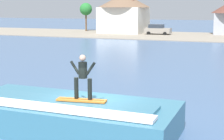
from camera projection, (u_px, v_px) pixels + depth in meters
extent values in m
plane|color=#3F5B81|center=(93.00, 127.00, 13.97)|extent=(260.00, 260.00, 0.00)
cube|color=teal|center=(68.00, 116.00, 13.55)|extent=(8.38, 3.59, 1.11)
cube|color=teal|center=(61.00, 103.00, 13.03)|extent=(7.13, 1.62, 0.12)
cube|color=white|center=(51.00, 107.00, 12.37)|extent=(7.54, 0.65, 0.12)
cube|color=orange|center=(81.00, 100.00, 13.02)|extent=(1.91, 0.68, 0.06)
cube|color=black|center=(81.00, 99.00, 13.01)|extent=(1.71, 0.30, 0.01)
cylinder|color=black|center=(76.00, 88.00, 13.09)|extent=(0.16, 0.16, 0.79)
cylinder|color=black|center=(90.00, 89.00, 12.89)|extent=(0.16, 0.16, 0.79)
cylinder|color=black|center=(83.00, 70.00, 12.87)|extent=(0.32, 0.32, 0.59)
sphere|color=tan|center=(83.00, 58.00, 12.79)|extent=(0.24, 0.24, 0.24)
cylinder|color=black|center=(75.00, 68.00, 12.97)|extent=(0.40, 0.10, 0.51)
cylinder|color=black|center=(91.00, 69.00, 12.74)|extent=(0.40, 0.10, 0.51)
cube|color=gray|center=(214.00, 37.00, 56.72)|extent=(120.00, 18.57, 0.11)
cube|color=gray|center=(158.00, 31.00, 61.30)|extent=(4.45, 1.94, 0.90)
cube|color=#262D38|center=(156.00, 26.00, 61.29)|extent=(2.45, 1.75, 0.64)
cylinder|color=black|center=(168.00, 33.00, 61.79)|extent=(0.64, 0.22, 0.64)
cylinder|color=black|center=(165.00, 34.00, 59.92)|extent=(0.64, 0.22, 0.64)
cylinder|color=black|center=(152.00, 33.00, 62.84)|extent=(0.64, 0.22, 0.64)
cylinder|color=black|center=(148.00, 33.00, 60.98)|extent=(0.64, 0.22, 0.64)
cube|color=silver|center=(124.00, 20.00, 65.62)|extent=(7.88, 7.78, 4.77)
cone|color=brown|center=(124.00, 0.00, 64.99)|extent=(9.77, 9.77, 2.57)
cylinder|color=brown|center=(86.00, 22.00, 70.29)|extent=(0.32, 0.32, 3.71)
sphere|color=#236E2D|center=(86.00, 9.00, 69.84)|extent=(2.46, 2.46, 2.46)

